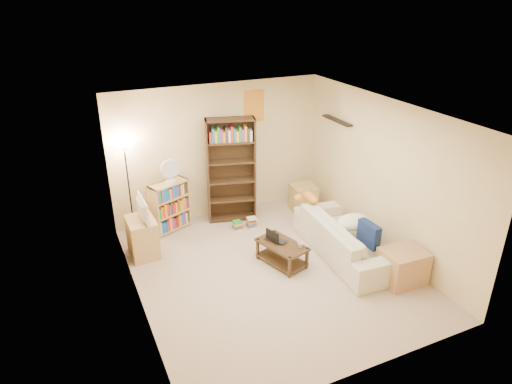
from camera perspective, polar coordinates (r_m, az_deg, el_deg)
room at (r=6.44m, az=2.14°, el=2.27°), size 4.50×4.54×2.52m
sofa at (r=7.58m, az=11.11°, el=-5.59°), size 2.27×1.13×0.63m
navy_pillow at (r=7.16m, az=13.92°, el=-5.15°), size 0.14×0.42×0.37m
cream_blanket at (r=7.59m, az=12.05°, el=-3.71°), size 0.58×0.41×0.25m
tabby_cat at (r=7.91m, az=6.53°, el=-0.68°), size 0.50×0.20×0.17m
coffee_table at (r=7.27m, az=3.25°, el=-7.39°), size 0.67×0.91×0.36m
laptop at (r=7.29m, az=2.70°, el=-5.86°), size 0.56×0.54×0.03m
laptop_screen at (r=7.17m, az=2.04°, el=-5.53°), size 0.09×0.26×0.18m
mug at (r=7.10m, az=5.56°, el=-6.60°), size 0.10×0.10×0.09m
tv_remote at (r=7.41m, az=2.29°, el=-5.36°), size 0.12×0.14×0.02m
tv_stand at (r=7.66m, az=-14.00°, el=-5.51°), size 0.44×0.61×0.64m
television at (r=7.42m, az=-14.39°, el=-2.14°), size 0.64×0.11×0.37m
tall_bookshelf at (r=8.28m, az=-3.13°, el=3.00°), size 0.92×0.51×1.95m
short_bookshelf at (r=8.27m, az=-10.70°, el=-1.78°), size 0.77×0.53×0.91m
desk_fan at (r=7.96m, az=-10.65°, el=2.62°), size 0.33×0.18×0.44m
floor_lamp at (r=7.91m, az=-15.93°, el=3.33°), size 0.28×0.28×1.66m
side_table at (r=8.96m, az=5.91°, el=-0.73°), size 0.50×0.50×0.52m
end_cabinet at (r=7.18m, az=17.85°, el=-8.80°), size 0.64×0.54×0.52m
book_stacks at (r=8.36m, az=-1.39°, el=-3.92°), size 0.44×0.17×0.18m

